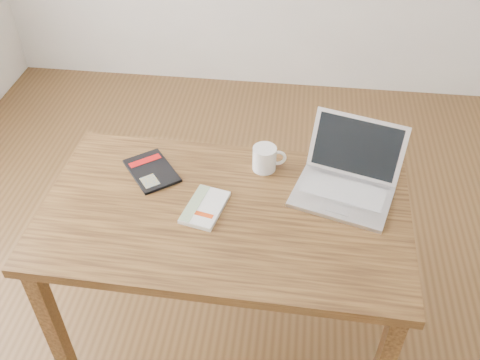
# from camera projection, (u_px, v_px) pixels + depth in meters

# --- Properties ---
(room) EXTENTS (4.04, 4.04, 2.70)m
(room) POSITION_uv_depth(u_px,v_px,m) (231.00, 36.00, 1.71)
(room) COLOR brown
(room) RESTS_ON ground
(desk) EXTENTS (1.38, 0.81, 0.75)m
(desk) POSITION_uv_depth(u_px,v_px,m) (225.00, 227.00, 2.03)
(desk) COLOR #533519
(desk) RESTS_ON ground
(white_guidebook) EXTENTS (0.17, 0.23, 0.02)m
(white_guidebook) POSITION_uv_depth(u_px,v_px,m) (205.00, 207.00, 1.97)
(white_guidebook) COLOR silver
(white_guidebook) RESTS_ON desk
(black_guidebook) EXTENTS (0.27, 0.28, 0.01)m
(black_guidebook) POSITION_uv_depth(u_px,v_px,m) (152.00, 171.00, 2.13)
(black_guidebook) COLOR black
(black_guidebook) RESTS_ON desk
(laptop) EXTENTS (0.44, 0.43, 0.24)m
(laptop) POSITION_uv_depth(u_px,v_px,m) (347.00, 179.00, 2.03)
(laptop) COLOR silver
(laptop) RESTS_ON desk
(coffee_mug) EXTENTS (0.14, 0.09, 0.10)m
(coffee_mug) POSITION_uv_depth(u_px,v_px,m) (265.00, 158.00, 2.12)
(coffee_mug) COLOR white
(coffee_mug) RESTS_ON desk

